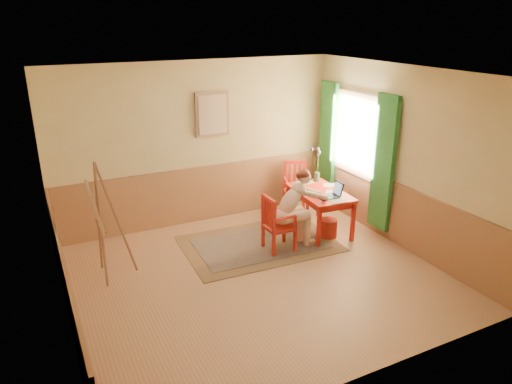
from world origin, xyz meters
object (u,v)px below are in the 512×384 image
easel (97,211)px  chair_left (277,224)px  table (320,196)px  laptop (331,194)px  chair_back (296,188)px  figure (294,206)px

easel → chair_left: bearing=-8.3°
table → easel: bearing=179.1°
easel → laptop: bearing=-5.6°
table → laptop: laptop is taller
laptop → easel: 3.58m
chair_back → easel: bearing=-166.7°
laptop → easel: size_ratio=0.24×
laptop → chair_left: bearing=-178.6°
figure → easel: 2.90m
chair_back → table: bearing=-95.1°
chair_back → figure: 1.45m
chair_left → easel: size_ratio=0.54×
table → figure: figure is taller
chair_left → chair_back: 1.63m
easel → table: bearing=-0.9°
table → chair_back: (0.08, 0.91, -0.15)m
chair_back → laptop: (-0.07, -1.20, 0.29)m
table → chair_left: bearing=-162.3°
chair_back → laptop: size_ratio=2.38×
easel → chair_back: bearing=13.3°
chair_back → figure: size_ratio=0.76×
chair_back → figure: (-0.76, -1.22, 0.22)m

